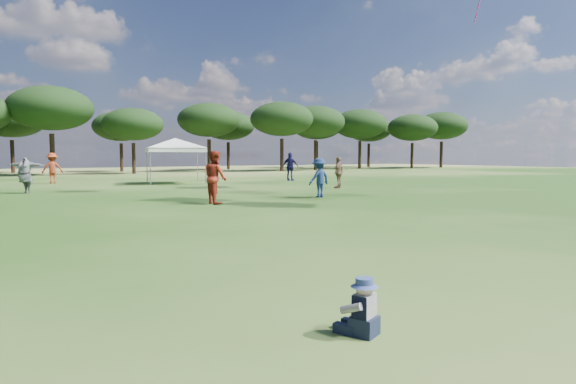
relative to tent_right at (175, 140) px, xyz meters
name	(u,v)px	position (x,y,z in m)	size (l,w,h in m)	color
tree_line	(35,114)	(-5.42, 20.30, 2.79)	(108.78, 17.63, 7.77)	black
tent_right	(175,140)	(0.00, 0.00, 0.00)	(6.54, 6.54, 3.06)	gray
toddler	(362,309)	(-7.35, -24.88, -2.39)	(0.42, 0.45, 0.56)	#151C30
festival_crowd	(28,175)	(-8.36, -4.42, -1.76)	(30.14, 18.65, 1.92)	#57585D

